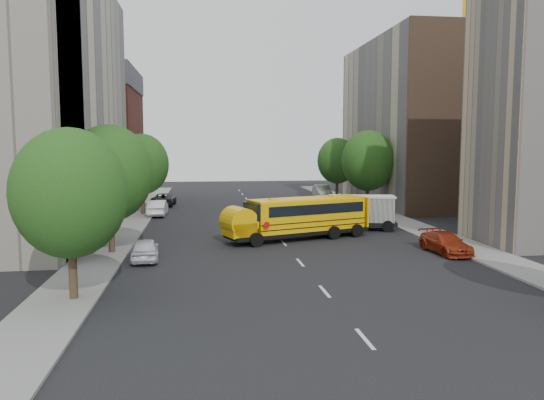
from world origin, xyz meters
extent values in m
plane|color=black|center=(0.00, 0.00, 0.00)|extent=(120.00, 120.00, 0.00)
cube|color=slate|center=(-11.50, 5.00, 0.06)|extent=(3.00, 80.00, 0.12)
cube|color=slate|center=(11.50, 5.00, 0.06)|extent=(3.00, 80.00, 0.12)
cube|color=silver|center=(0.00, 10.00, 0.01)|extent=(0.15, 64.00, 0.01)
cube|color=beige|center=(-18.00, 6.00, 10.00)|extent=(10.00, 26.00, 20.00)
cube|color=maroon|center=(-18.00, 28.00, 6.50)|extent=(10.00, 15.00, 13.00)
cube|color=tan|center=(18.00, 20.00, 9.00)|extent=(10.00, 22.00, 18.00)
cube|color=brown|center=(18.00, 9.00, 9.00)|extent=(10.10, 0.30, 18.00)
cylinder|color=yellow|center=(28.00, 28.00, 17.50)|extent=(1.00, 1.00, 35.00)
cylinder|color=#38281C|center=(-11.00, -14.00, 1.35)|extent=(0.36, 0.36, 2.70)
ellipsoid|color=#124513|center=(-11.00, -14.00, 4.65)|extent=(4.80, 4.80, 5.52)
cylinder|color=#38281C|center=(-11.00, -4.00, 1.44)|extent=(0.36, 0.36, 2.88)
ellipsoid|color=#124513|center=(-11.00, -4.00, 4.96)|extent=(5.12, 5.12, 5.89)
cylinder|color=#38281C|center=(-11.00, 14.00, 1.40)|extent=(0.36, 0.36, 2.81)
ellipsoid|color=#124513|center=(-11.00, 14.00, 4.84)|extent=(4.99, 4.99, 5.74)
cylinder|color=#38281C|center=(11.00, 14.00, 1.48)|extent=(0.36, 0.36, 2.95)
ellipsoid|color=#124513|center=(11.00, 14.00, 5.08)|extent=(5.25, 5.25, 6.04)
cylinder|color=#38281C|center=(11.00, 26.00, 1.37)|extent=(0.36, 0.36, 2.74)
ellipsoid|color=#124513|center=(11.00, 26.00, 4.71)|extent=(4.86, 4.86, 5.59)
cube|color=black|center=(1.26, -0.57, 0.52)|extent=(10.72, 5.86, 0.28)
cube|color=#FAB605|center=(1.88, -0.34, 1.74)|extent=(8.76, 5.10, 2.16)
cube|color=#FAB605|center=(-2.80, -2.05, 1.08)|extent=(2.33, 2.61, 0.94)
cube|color=black|center=(-1.88, -1.71, 2.21)|extent=(1.18, 2.19, 1.13)
cube|color=#FAB605|center=(1.88, -0.34, 2.84)|extent=(8.69, 4.93, 0.13)
cube|color=black|center=(2.06, -0.28, 2.21)|extent=(8.07, 4.90, 0.71)
cube|color=black|center=(1.88, -0.34, 0.99)|extent=(8.77, 5.16, 0.06)
cube|color=black|center=(1.88, -0.34, 1.36)|extent=(8.77, 5.16, 0.06)
cube|color=#FAB605|center=(5.90, 1.12, 1.74)|extent=(0.94, 2.26, 2.16)
cube|color=#FAB605|center=(-0.51, -1.21, 2.93)|extent=(0.72, 0.72, 0.09)
cube|color=#FAB605|center=(3.91, 0.40, 2.93)|extent=(0.72, 0.72, 0.09)
cylinder|color=#FAB605|center=(-2.80, -2.05, 1.55)|extent=(2.60, 2.71, 1.97)
cylinder|color=red|center=(-1.13, -2.79, 1.41)|extent=(0.45, 0.20, 0.47)
cylinder|color=black|center=(-1.78, -2.93, 0.47)|extent=(0.98, 0.59, 0.94)
cylinder|color=black|center=(-2.59, -0.72, 0.47)|extent=(0.98, 0.59, 0.94)
cylinder|color=black|center=(3.61, -0.96, 0.47)|extent=(0.98, 0.59, 0.94)
cylinder|color=black|center=(2.80, 1.24, 0.47)|extent=(0.98, 0.59, 0.94)
cylinder|color=black|center=(5.37, -0.32, 0.47)|extent=(0.98, 0.59, 0.94)
cylinder|color=black|center=(4.57, 1.89, 0.47)|extent=(0.98, 0.59, 0.94)
cube|color=black|center=(6.48, 3.00, 0.53)|extent=(6.60, 3.31, 0.32)
cube|color=silver|center=(6.99, 2.90, 1.63)|extent=(5.13, 2.92, 1.89)
cube|color=silver|center=(4.21, 3.46, 1.31)|extent=(1.84, 2.25, 1.26)
cube|color=silver|center=(6.99, 2.90, 2.63)|extent=(5.36, 3.06, 0.13)
cylinder|color=black|center=(4.01, 2.43, 0.44)|extent=(0.92, 0.43, 0.88)
cylinder|color=black|center=(4.42, 4.49, 0.44)|extent=(0.92, 0.43, 0.88)
cylinder|color=black|center=(6.48, 1.93, 0.44)|extent=(0.92, 0.43, 0.88)
cylinder|color=black|center=(6.89, 3.99, 0.44)|extent=(0.92, 0.43, 0.88)
cylinder|color=black|center=(8.74, 1.47, 0.44)|extent=(0.92, 0.43, 0.88)
cylinder|color=black|center=(9.16, 3.53, 0.44)|extent=(0.92, 0.43, 0.88)
imported|color=silver|center=(-8.80, -6.23, 0.66)|extent=(1.84, 3.98, 1.32)
imported|color=silver|center=(-9.60, 13.39, 0.75)|extent=(1.70, 4.58, 1.50)
imported|color=black|center=(-9.60, 21.72, 0.70)|extent=(2.67, 5.17, 1.39)
imported|color=maroon|center=(9.39, -6.60, 0.64)|extent=(2.10, 4.52, 1.28)
imported|color=#343D5C|center=(8.80, 13.28, 0.65)|extent=(1.62, 3.87, 1.31)
imported|color=#A2A29D|center=(9.60, 28.08, 0.80)|extent=(1.84, 4.92, 1.60)
camera|label=1|loc=(-5.53, -37.08, 6.68)|focal=35.00mm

